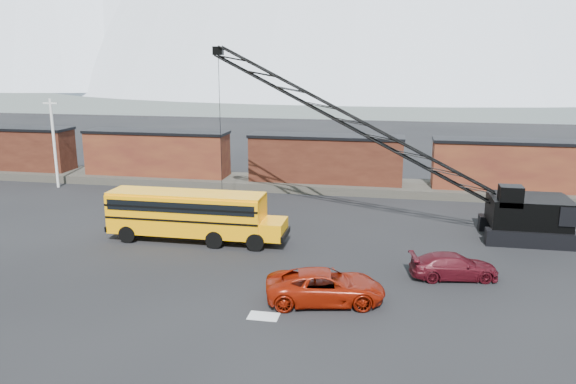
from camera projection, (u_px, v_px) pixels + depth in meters
name	position (u px, v px, depth m)	size (l,w,h in m)	color
ground	(272.00, 282.00, 29.52)	(160.00, 160.00, 0.00)	black
gravel_berm	(325.00, 185.00, 50.44)	(120.00, 5.00, 0.70)	#4B473E
boxcar_west_far	(7.00, 148.00, 55.82)	(13.70, 3.10, 4.17)	#4D2315
boxcar_west_near	(157.00, 153.00, 52.85)	(13.70, 3.10, 4.17)	#4A1915
boxcar_mid	(326.00, 159.00, 49.88)	(13.70, 3.10, 4.17)	#4D2315
boxcar_east_near	(516.00, 165.00, 46.91)	(13.70, 3.10, 4.17)	#4A1915
utility_pole	(54.00, 142.00, 50.19)	(1.40, 0.24, 8.00)	silver
snow_patch	(264.00, 316.00, 25.61)	(1.40, 0.90, 0.02)	silver
school_bus	(192.00, 214.00, 35.81)	(11.65, 2.65, 3.19)	#FF9F05
red_pickup	(325.00, 286.00, 26.98)	(2.64, 5.72, 1.59)	maroon
maroon_suv	(454.00, 266.00, 29.93)	(1.89, 4.64, 1.35)	#480C15
crawler_crane	(367.00, 130.00, 37.77)	(24.33, 4.20, 12.48)	black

